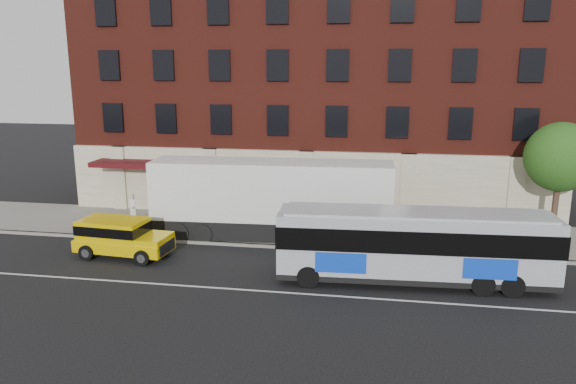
% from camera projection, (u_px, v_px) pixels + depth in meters
% --- Properties ---
extents(ground, '(120.00, 120.00, 0.00)m').
position_uv_depth(ground, '(267.00, 297.00, 22.14)').
color(ground, black).
rests_on(ground, ground).
extents(sidewalk, '(60.00, 6.00, 0.15)m').
position_uv_depth(sidewalk, '(299.00, 230.00, 30.77)').
color(sidewalk, gray).
rests_on(sidewalk, ground).
extents(kerb, '(60.00, 0.25, 0.15)m').
position_uv_depth(kerb, '(291.00, 247.00, 27.89)').
color(kerb, gray).
rests_on(kerb, ground).
extents(lane_line, '(60.00, 0.12, 0.01)m').
position_uv_depth(lane_line, '(269.00, 291.00, 22.62)').
color(lane_line, beige).
rests_on(lane_line, ground).
extents(building, '(30.00, 12.10, 15.00)m').
position_uv_depth(building, '(317.00, 89.00, 36.68)').
color(building, '#571C14').
rests_on(building, sidewalk).
extents(sign_pole, '(0.30, 0.20, 2.50)m').
position_uv_depth(sign_pole, '(134.00, 213.00, 29.08)').
color(sign_pole, slate).
rests_on(sign_pole, ground).
extents(street_tree, '(3.60, 3.60, 6.20)m').
position_uv_depth(street_tree, '(561.00, 160.00, 28.07)').
color(street_tree, '#3A2A1D').
rests_on(street_tree, sidewalk).
extents(city_bus, '(11.70, 3.01, 3.18)m').
position_uv_depth(city_bus, '(414.00, 244.00, 23.20)').
color(city_bus, '#A2A4AD').
rests_on(city_bus, ground).
extents(yellow_suv, '(4.94, 2.44, 1.85)m').
position_uv_depth(yellow_suv, '(119.00, 235.00, 26.60)').
color(yellow_suv, '#E8C102').
rests_on(yellow_suv, ground).
extents(shipping_container, '(12.79, 3.23, 4.23)m').
position_uv_depth(shipping_container, '(271.00, 201.00, 29.09)').
color(shipping_container, black).
rests_on(shipping_container, ground).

